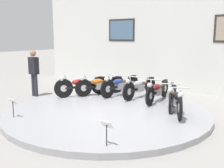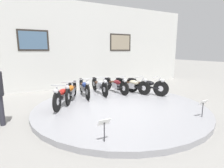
{
  "view_description": "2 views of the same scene",
  "coord_description": "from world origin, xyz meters",
  "px_view_note": "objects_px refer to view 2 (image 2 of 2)",
  "views": [
    {
      "loc": [
        4.45,
        -5.88,
        2.26
      ],
      "look_at": [
        0.06,
        0.15,
        0.88
      ],
      "focal_mm": 42.0,
      "sensor_mm": 36.0,
      "label": 1
    },
    {
      "loc": [
        -2.91,
        -5.13,
        2.02
      ],
      "look_at": [
        -0.26,
        0.11,
        0.9
      ],
      "focal_mm": 28.0,
      "sensor_mm": 36.0,
      "label": 2
    }
  ],
  "objects_px": {
    "motorcycle_blue": "(84,87)",
    "info_placard_front_centre": "(203,105)",
    "info_placard_front_left": "(104,125)",
    "motorcycle_black": "(147,85)",
    "motorcycle_silver": "(100,85)",
    "motorcycle_cream": "(132,85)",
    "motorcycle_maroon": "(116,84)",
    "motorcycle_red": "(63,94)",
    "motorcycle_orange": "(71,91)"
  },
  "relations": [
    {
      "from": "motorcycle_blue",
      "to": "motorcycle_maroon",
      "type": "bearing_deg",
      "value": -0.09
    },
    {
      "from": "motorcycle_red",
      "to": "motorcycle_maroon",
      "type": "distance_m",
      "value": 2.67
    },
    {
      "from": "motorcycle_red",
      "to": "motorcycle_maroon",
      "type": "bearing_deg",
      "value": 19.58
    },
    {
      "from": "motorcycle_orange",
      "to": "motorcycle_silver",
      "type": "height_order",
      "value": "same"
    },
    {
      "from": "info_placard_front_left",
      "to": "motorcycle_maroon",
      "type": "bearing_deg",
      "value": 58.9
    },
    {
      "from": "motorcycle_red",
      "to": "info_placard_front_centre",
      "type": "distance_m",
      "value": 4.39
    },
    {
      "from": "motorcycle_blue",
      "to": "info_placard_front_centre",
      "type": "relative_size",
      "value": 3.9
    },
    {
      "from": "motorcycle_maroon",
      "to": "motorcycle_black",
      "type": "distance_m",
      "value": 1.37
    },
    {
      "from": "motorcycle_red",
      "to": "motorcycle_orange",
      "type": "relative_size",
      "value": 0.98
    },
    {
      "from": "motorcycle_black",
      "to": "info_placard_front_centre",
      "type": "height_order",
      "value": "motorcycle_black"
    },
    {
      "from": "motorcycle_blue",
      "to": "motorcycle_black",
      "type": "height_order",
      "value": "motorcycle_black"
    },
    {
      "from": "motorcycle_black",
      "to": "motorcycle_blue",
      "type": "bearing_deg",
      "value": 160.37
    },
    {
      "from": "motorcycle_red",
      "to": "motorcycle_cream",
      "type": "relative_size",
      "value": 0.97
    },
    {
      "from": "motorcycle_black",
      "to": "info_placard_front_centre",
      "type": "relative_size",
      "value": 3.49
    },
    {
      "from": "motorcycle_blue",
      "to": "info_placard_front_left",
      "type": "relative_size",
      "value": 3.9
    },
    {
      "from": "motorcycle_black",
      "to": "info_placard_front_left",
      "type": "bearing_deg",
      "value": -139.0
    },
    {
      "from": "motorcycle_silver",
      "to": "motorcycle_black",
      "type": "bearing_deg",
      "value": -29.93
    },
    {
      "from": "info_placard_front_centre",
      "to": "motorcycle_cream",
      "type": "bearing_deg",
      "value": 92.75
    },
    {
      "from": "motorcycle_red",
      "to": "motorcycle_black",
      "type": "xyz_separation_m",
      "value": [
        3.55,
        -0.0,
        -0.0
      ]
    },
    {
      "from": "motorcycle_orange",
      "to": "motorcycle_maroon",
      "type": "xyz_separation_m",
      "value": [
        2.11,
        0.36,
        -0.0
      ]
    },
    {
      "from": "motorcycle_red",
      "to": "motorcycle_silver",
      "type": "distance_m",
      "value": 2.05
    },
    {
      "from": "motorcycle_orange",
      "to": "info_placard_front_left",
      "type": "xyz_separation_m",
      "value": [
        -0.16,
        -3.42,
        -0.01
      ]
    },
    {
      "from": "motorcycle_silver",
      "to": "motorcycle_cream",
      "type": "bearing_deg",
      "value": -19.61
    },
    {
      "from": "motorcycle_red",
      "to": "motorcycle_black",
      "type": "relative_size",
      "value": 1.0
    },
    {
      "from": "motorcycle_red",
      "to": "motorcycle_maroon",
      "type": "relative_size",
      "value": 0.91
    },
    {
      "from": "motorcycle_red",
      "to": "info_placard_front_centre",
      "type": "xyz_separation_m",
      "value": [
        3.31,
        -2.88,
        -0.03
      ]
    },
    {
      "from": "motorcycle_maroon",
      "to": "motorcycle_orange",
      "type": "bearing_deg",
      "value": -170.37
    },
    {
      "from": "motorcycle_black",
      "to": "motorcycle_maroon",
      "type": "bearing_deg",
      "value": 139.14
    },
    {
      "from": "info_placard_front_left",
      "to": "motorcycle_black",
      "type": "bearing_deg",
      "value": 41.0
    },
    {
      "from": "motorcycle_orange",
      "to": "motorcycle_silver",
      "type": "relative_size",
      "value": 0.92
    },
    {
      "from": "motorcycle_silver",
      "to": "motorcycle_cream",
      "type": "xyz_separation_m",
      "value": [
        1.37,
        -0.49,
        -0.01
      ]
    },
    {
      "from": "motorcycle_blue",
      "to": "info_placard_front_centre",
      "type": "bearing_deg",
      "value": -58.92
    },
    {
      "from": "info_placard_front_left",
      "to": "info_placard_front_centre",
      "type": "distance_m",
      "value": 3.07
    },
    {
      "from": "motorcycle_orange",
      "to": "motorcycle_cream",
      "type": "height_order",
      "value": "motorcycle_orange"
    },
    {
      "from": "motorcycle_silver",
      "to": "motorcycle_black",
      "type": "xyz_separation_m",
      "value": [
        1.78,
        -1.02,
        0.01
      ]
    },
    {
      "from": "motorcycle_blue",
      "to": "motorcycle_silver",
      "type": "bearing_deg",
      "value": 9.68
    },
    {
      "from": "motorcycle_maroon",
      "to": "motorcycle_cream",
      "type": "bearing_deg",
      "value": -29.8
    },
    {
      "from": "motorcycle_orange",
      "to": "info_placard_front_left",
      "type": "bearing_deg",
      "value": -92.73
    },
    {
      "from": "motorcycle_blue",
      "to": "info_placard_front_left",
      "type": "xyz_separation_m",
      "value": [
        -0.79,
        -3.78,
        -0.02
      ]
    },
    {
      "from": "motorcycle_maroon",
      "to": "info_placard_front_left",
      "type": "height_order",
      "value": "motorcycle_maroon"
    },
    {
      "from": "motorcycle_cream",
      "to": "motorcycle_blue",
      "type": "bearing_deg",
      "value": 170.24
    },
    {
      "from": "motorcycle_black",
      "to": "motorcycle_orange",
      "type": "bearing_deg",
      "value": 170.32
    },
    {
      "from": "info_placard_front_left",
      "to": "motorcycle_orange",
      "type": "bearing_deg",
      "value": 87.27
    },
    {
      "from": "motorcycle_orange",
      "to": "motorcycle_cream",
      "type": "xyz_separation_m",
      "value": [
        2.74,
        -0.0,
        -0.01
      ]
    },
    {
      "from": "motorcycle_cream",
      "to": "motorcycle_black",
      "type": "relative_size",
      "value": 1.03
    },
    {
      "from": "motorcycle_red",
      "to": "info_placard_front_centre",
      "type": "height_order",
      "value": "motorcycle_red"
    },
    {
      "from": "motorcycle_silver",
      "to": "motorcycle_cream",
      "type": "height_order",
      "value": "motorcycle_silver"
    },
    {
      "from": "motorcycle_maroon",
      "to": "info_placard_front_left",
      "type": "distance_m",
      "value": 4.41
    },
    {
      "from": "motorcycle_silver",
      "to": "motorcycle_maroon",
      "type": "height_order",
      "value": "motorcycle_silver"
    },
    {
      "from": "motorcycle_orange",
      "to": "motorcycle_black",
      "type": "xyz_separation_m",
      "value": [
        3.15,
        -0.54,
        0.01
      ]
    }
  ]
}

